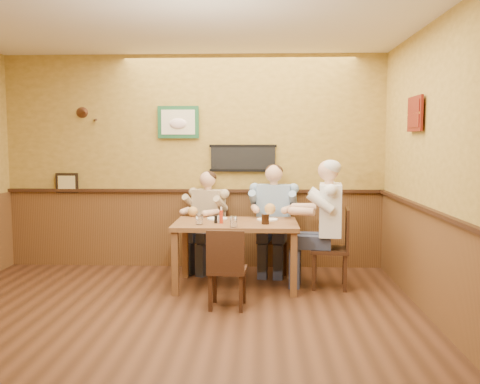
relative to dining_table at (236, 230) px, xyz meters
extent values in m
plane|color=#361D10|center=(-0.60, -1.50, -0.66)|extent=(5.00, 5.00, 0.00)
cube|color=silver|center=(-0.60, -1.50, 2.14)|extent=(5.00, 5.00, 0.02)
cube|color=gold|center=(-0.60, 1.00, 0.74)|extent=(5.00, 0.02, 2.80)
cube|color=gold|center=(-0.60, -4.00, 0.74)|extent=(5.00, 0.02, 2.80)
cube|color=gold|center=(1.90, -1.50, 0.74)|extent=(0.02, 5.00, 2.80)
cube|color=brown|center=(-0.60, 0.98, -0.16)|extent=(5.00, 0.02, 1.00)
cube|color=brown|center=(1.88, -1.50, -0.16)|extent=(0.02, 5.00, 1.00)
cube|color=black|center=(0.05, 0.96, 0.79)|extent=(0.88, 0.03, 0.34)
cube|color=#1C522D|center=(-0.80, 0.96, 1.26)|extent=(0.54, 0.03, 0.42)
cube|color=black|center=(-2.30, 0.96, 0.46)|extent=(0.30, 0.03, 0.26)
cube|color=maroon|center=(1.86, -0.45, 1.29)|extent=(0.03, 0.48, 0.36)
cube|color=brown|center=(0.00, 0.00, 0.07)|extent=(1.40, 0.90, 0.05)
cube|color=brown|center=(-0.64, -0.39, -0.31)|extent=(0.07, 0.07, 0.70)
cube|color=brown|center=(0.64, -0.39, -0.31)|extent=(0.07, 0.07, 0.70)
cube|color=brown|center=(-0.64, 0.39, -0.31)|extent=(0.07, 0.07, 0.70)
cube|color=brown|center=(0.64, 0.39, -0.31)|extent=(0.07, 0.07, 0.70)
cylinder|color=white|center=(-0.40, -0.20, 0.15)|extent=(0.10, 0.10, 0.12)
cylinder|color=white|center=(-0.01, -0.37, 0.15)|extent=(0.09, 0.09, 0.12)
cylinder|color=black|center=(0.34, -0.14, 0.15)|extent=(0.10, 0.10, 0.11)
cylinder|color=red|center=(-0.16, -0.10, 0.18)|extent=(0.05, 0.05, 0.17)
cylinder|color=silver|center=(-0.19, -0.06, 0.13)|extent=(0.04, 0.04, 0.08)
cylinder|color=black|center=(-0.22, -0.09, 0.14)|extent=(0.04, 0.04, 0.09)
cylinder|color=white|center=(-0.23, 0.22, 0.10)|extent=(0.28, 0.28, 0.02)
cylinder|color=white|center=(0.36, 0.17, 0.10)|extent=(0.28, 0.28, 0.02)
camera|label=1|loc=(0.28, -6.04, 1.01)|focal=40.00mm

